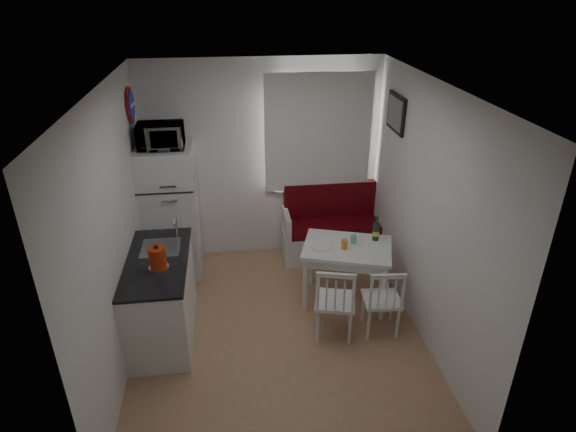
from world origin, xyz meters
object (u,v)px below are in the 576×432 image
object	(u,v)px
bench	(334,233)
fridge	(170,211)
kettle	(158,258)
wine_bottle	(376,228)
kitchen_counter	(161,296)
chair_left	(338,297)
microwave	(160,136)
chair_right	(385,295)
dining_table	(347,252)

from	to	relation	value
bench	fridge	world-z (taller)	fridge
kettle	wine_bottle	world-z (taller)	kettle
kitchen_counter	kettle	size ratio (longest dim) A/B	5.02
kitchen_counter	wine_bottle	world-z (taller)	kitchen_counter
chair_left	kettle	xyz separation A→B (m)	(-1.74, 0.16, 0.49)
bench	wine_bottle	xyz separation A→B (m)	(0.26, -0.94, 0.55)
kettle	wine_bottle	size ratio (longest dim) A/B	0.89
chair_left	kettle	distance (m)	1.81
microwave	wine_bottle	distance (m)	2.66
bench	fridge	xyz separation A→B (m)	(-2.11, -0.11, 0.51)
bench	chair_right	xyz separation A→B (m)	(0.16, -1.70, 0.17)
microwave	kettle	xyz separation A→B (m)	(0.03, -1.38, -0.78)
kitchen_counter	chair_right	world-z (taller)	kitchen_counter
chair_left	microwave	distance (m)	2.67
chair_left	bench	bearing A→B (deg)	93.03
dining_table	kettle	bearing A→B (deg)	-148.06
bench	fridge	bearing A→B (deg)	-176.96
dining_table	kettle	size ratio (longest dim) A/B	4.30
dining_table	chair_right	xyz separation A→B (m)	(0.25, -0.65, -0.15)
kitchen_counter	microwave	world-z (taller)	microwave
dining_table	kitchen_counter	bearing A→B (deg)	-153.43
kettle	bench	bearing A→B (deg)	36.58
microwave	bench	bearing A→B (deg)	4.40
dining_table	chair_right	size ratio (longest dim) A/B	2.61
kitchen_counter	bench	world-z (taller)	kitchen_counter
bench	wine_bottle	size ratio (longest dim) A/B	4.69
kitchen_counter	chair_left	bearing A→B (deg)	-10.96
kitchen_counter	microwave	xyz separation A→B (m)	(0.02, 1.19, 1.36)
chair_right	chair_left	bearing A→B (deg)	-175.07
chair_right	microwave	bearing A→B (deg)	150.13
kettle	wine_bottle	distance (m)	2.42
kitchen_counter	bench	bearing A→B (deg)	32.51
chair_left	kettle	size ratio (longest dim) A/B	1.87
bench	microwave	size ratio (longest dim) A/B	2.69
microwave	kettle	distance (m)	1.59
chair_right	kettle	bearing A→B (deg)	-179.71
dining_table	wine_bottle	world-z (taller)	wine_bottle
dining_table	chair_left	size ratio (longest dim) A/B	2.30
chair_left	fridge	bearing A→B (deg)	152.39
kitchen_counter	wine_bottle	bearing A→B (deg)	9.82
chair_right	microwave	world-z (taller)	microwave
chair_left	wine_bottle	bearing A→B (deg)	66.06
chair_left	chair_right	xyz separation A→B (m)	(0.50, 0.01, -0.04)
bench	dining_table	world-z (taller)	bench
fridge	dining_table	bearing A→B (deg)	-24.77
kitchen_counter	fridge	bearing A→B (deg)	89.10
chair_left	microwave	world-z (taller)	microwave
bench	chair_right	distance (m)	1.71
microwave	chair_right	bearing A→B (deg)	-34.08
kitchen_counter	wine_bottle	size ratio (longest dim) A/B	4.46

